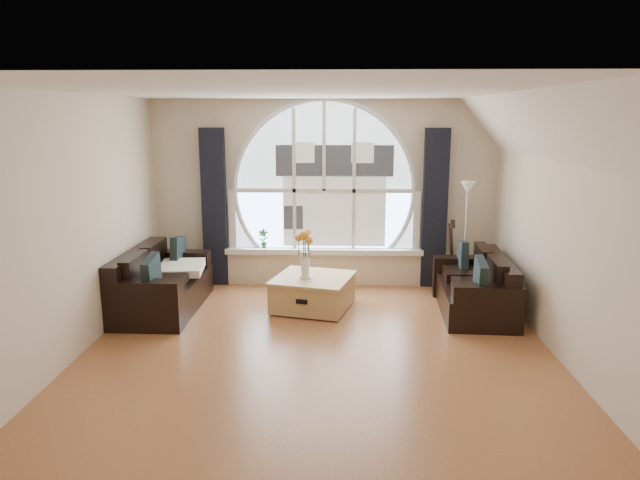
% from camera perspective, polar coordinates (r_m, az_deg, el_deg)
% --- Properties ---
extents(ground, '(5.00, 5.50, 0.01)m').
position_cam_1_polar(ground, '(6.29, -0.27, -11.13)').
color(ground, brown).
rests_on(ground, ground).
extents(ceiling, '(5.00, 5.50, 0.01)m').
position_cam_1_polar(ceiling, '(5.79, -0.30, 14.25)').
color(ceiling, silver).
rests_on(ceiling, ground).
extents(wall_back, '(5.00, 0.01, 2.70)m').
position_cam_1_polar(wall_back, '(8.61, 0.40, 4.53)').
color(wall_back, beige).
rests_on(wall_back, ground).
extents(wall_front, '(5.00, 0.01, 2.70)m').
position_cam_1_polar(wall_front, '(3.24, -2.13, -8.34)').
color(wall_front, beige).
rests_on(wall_front, ground).
extents(wall_left, '(0.01, 5.50, 2.70)m').
position_cam_1_polar(wall_left, '(6.49, -22.94, 1.08)').
color(wall_left, beige).
rests_on(wall_left, ground).
extents(wall_right, '(0.01, 5.50, 2.70)m').
position_cam_1_polar(wall_right, '(6.32, 23.01, 0.80)').
color(wall_right, beige).
rests_on(wall_right, ground).
extents(attic_slope, '(0.92, 5.50, 0.72)m').
position_cam_1_polar(attic_slope, '(6.11, 21.13, 10.06)').
color(attic_slope, silver).
rests_on(attic_slope, ground).
extents(arched_window, '(2.60, 0.06, 2.15)m').
position_cam_1_polar(arched_window, '(8.55, 0.40, 6.34)').
color(arched_window, silver).
rests_on(arched_window, wall_back).
extents(window_sill, '(2.90, 0.22, 0.08)m').
position_cam_1_polar(window_sill, '(8.66, 0.38, -1.07)').
color(window_sill, white).
rests_on(window_sill, wall_back).
extents(window_frame, '(2.76, 0.08, 2.15)m').
position_cam_1_polar(window_frame, '(8.52, 0.40, 6.31)').
color(window_frame, white).
rests_on(window_frame, wall_back).
extents(neighbor_house, '(1.70, 0.02, 1.50)m').
position_cam_1_polar(neighbor_house, '(8.54, 1.41, 5.49)').
color(neighbor_house, silver).
rests_on(neighbor_house, wall_back).
extents(curtain_left, '(0.35, 0.12, 2.30)m').
position_cam_1_polar(curtain_left, '(8.71, -10.22, 3.10)').
color(curtain_left, black).
rests_on(curtain_left, ground).
extents(curtain_right, '(0.35, 0.12, 2.30)m').
position_cam_1_polar(curtain_right, '(8.63, 11.08, 2.98)').
color(curtain_right, black).
rests_on(curtain_right, ground).
extents(sofa_left, '(0.91, 1.77, 0.78)m').
position_cam_1_polar(sofa_left, '(7.84, -14.99, -3.74)').
color(sofa_left, black).
rests_on(sofa_left, ground).
extents(sofa_right, '(0.90, 1.66, 0.72)m').
position_cam_1_polar(sofa_right, '(7.72, 14.73, -3.96)').
color(sofa_right, black).
rests_on(sofa_right, ground).
extents(coffee_chest, '(1.16, 1.16, 0.47)m').
position_cam_1_polar(coffee_chest, '(7.66, -0.68, -4.98)').
color(coffee_chest, '#AA8649').
rests_on(coffee_chest, ground).
extents(throw_blanket, '(0.59, 0.59, 0.10)m').
position_cam_1_polar(throw_blanket, '(7.96, -13.28, -2.65)').
color(throw_blanket, silver).
rests_on(throw_blanket, sofa_left).
extents(vase_flowers, '(0.24, 0.24, 0.70)m').
position_cam_1_polar(vase_flowers, '(7.46, -1.45, -0.83)').
color(vase_flowers, white).
rests_on(vase_flowers, coffee_chest).
extents(floor_lamp, '(0.24, 0.24, 1.60)m').
position_cam_1_polar(floor_lamp, '(8.30, 13.90, 0.04)').
color(floor_lamp, '#B2B2B2').
rests_on(floor_lamp, ground).
extents(guitar, '(0.40, 0.31, 1.06)m').
position_cam_1_polar(guitar, '(8.52, 12.48, -1.44)').
color(guitar, brown).
rests_on(guitar, ground).
extents(potted_plant, '(0.16, 0.11, 0.28)m').
position_cam_1_polar(potted_plant, '(8.69, -5.52, 0.14)').
color(potted_plant, '#1E6023').
rests_on(potted_plant, window_sill).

